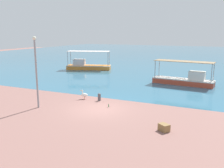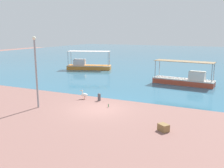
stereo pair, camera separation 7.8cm
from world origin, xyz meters
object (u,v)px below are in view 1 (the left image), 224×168
(fishing_boat_center, at_px, (87,65))
(mooring_bollard, at_px, (99,97))
(cargo_crate, at_px, (164,127))
(glass_bottle, at_px, (109,106))
(lamp_post, at_px, (36,68))
(pelican, at_px, (84,95))
(fishing_boat_outer, at_px, (185,79))

(fishing_boat_center, height_order, mooring_bollard, fishing_boat_center)
(cargo_crate, relative_size, glass_bottle, 2.28)
(mooring_bollard, height_order, glass_bottle, mooring_bollard)
(lamp_post, bearing_deg, fishing_boat_center, 109.68)
(pelican, distance_m, cargo_crate, 9.02)
(fishing_boat_outer, bearing_deg, mooring_bollard, -119.47)
(fishing_boat_outer, bearing_deg, glass_bottle, -109.97)
(fishing_boat_center, relative_size, mooring_bollard, 10.65)
(glass_bottle, bearing_deg, fishing_boat_outer, 70.03)
(glass_bottle, bearing_deg, mooring_bollard, 138.75)
(pelican, xyz_separation_m, cargo_crate, (7.97, -4.22, -0.16))
(cargo_crate, xyz_separation_m, glass_bottle, (-5.01, 2.94, -0.11))
(pelican, bearing_deg, fishing_boat_outer, 54.63)
(cargo_crate, distance_m, glass_bottle, 5.81)
(fishing_boat_center, bearing_deg, pelican, -60.45)
(cargo_crate, bearing_deg, mooring_bollard, 146.84)
(fishing_boat_center, bearing_deg, lamp_post, -70.32)
(mooring_bollard, xyz_separation_m, cargo_crate, (6.52, -4.26, -0.14))
(lamp_post, bearing_deg, glass_bottle, 25.60)
(fishing_boat_center, distance_m, cargo_crate, 25.82)
(lamp_post, height_order, cargo_crate, lamp_post)
(fishing_boat_center, height_order, lamp_post, lamp_post)
(pelican, bearing_deg, mooring_bollard, 1.47)
(fishing_boat_outer, distance_m, lamp_post, 16.38)
(cargo_crate, bearing_deg, glass_bottle, 149.63)
(fishing_boat_center, bearing_deg, fishing_boat_outer, -19.44)
(pelican, bearing_deg, cargo_crate, -27.91)
(pelican, xyz_separation_m, lamp_post, (-1.93, -3.63, 2.68))
(fishing_boat_center, height_order, pelican, fishing_boat_center)
(pelican, bearing_deg, lamp_post, -118.07)
(lamp_post, height_order, mooring_bollard, lamp_post)
(fishing_boat_center, distance_m, lamp_post, 20.40)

